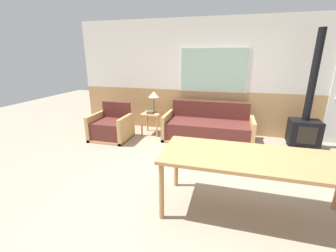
# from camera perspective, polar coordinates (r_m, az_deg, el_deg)

# --- Properties ---
(ground_plane) EXTENTS (16.00, 16.00, 0.00)m
(ground_plane) POSITION_cam_1_polar(r_m,az_deg,el_deg) (3.46, 9.39, -15.31)
(ground_plane) COLOR gray
(wall_back) EXTENTS (7.20, 0.09, 2.70)m
(wall_back) POSITION_cam_1_polar(r_m,az_deg,el_deg) (5.57, 13.11, 11.86)
(wall_back) COLOR tan
(wall_back) RESTS_ON ground_plane
(couch) EXTENTS (1.96, 0.85, 0.83)m
(couch) POSITION_cam_1_polar(r_m,az_deg,el_deg) (5.19, 10.02, -0.80)
(couch) COLOR tan
(couch) RESTS_ON ground_plane
(armchair) EXTENTS (0.85, 0.74, 0.82)m
(armchair) POSITION_cam_1_polar(r_m,az_deg,el_deg) (5.34, -14.19, -0.49)
(armchair) COLOR tan
(armchair) RESTS_ON ground_plane
(side_table) EXTENTS (0.44, 0.44, 0.53)m
(side_table) POSITION_cam_1_polar(r_m,az_deg,el_deg) (5.49, -4.14, 2.22)
(side_table) COLOR tan
(side_table) RESTS_ON ground_plane
(table_lamp) EXTENTS (0.26, 0.26, 0.52)m
(table_lamp) POSITION_cam_1_polar(r_m,az_deg,el_deg) (5.44, -3.61, 7.80)
(table_lamp) COLOR #4C3823
(table_lamp) RESTS_ON side_table
(book_stack) EXTENTS (0.17, 0.14, 0.06)m
(book_stack) POSITION_cam_1_polar(r_m,az_deg,el_deg) (5.40, -4.56, 3.47)
(book_stack) COLOR #B22823
(book_stack) RESTS_ON side_table
(dining_table) EXTENTS (2.18, 0.85, 0.76)m
(dining_table) POSITION_cam_1_polar(r_m,az_deg,el_deg) (2.79, 21.56, -8.53)
(dining_table) COLOR #B27F4C
(dining_table) RESTS_ON ground_plane
(wood_stove) EXTENTS (0.58, 0.44, 2.36)m
(wood_stove) POSITION_cam_1_polar(r_m,az_deg,el_deg) (5.36, 31.59, 1.12)
(wood_stove) COLOR black
(wood_stove) RESTS_ON ground_plane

